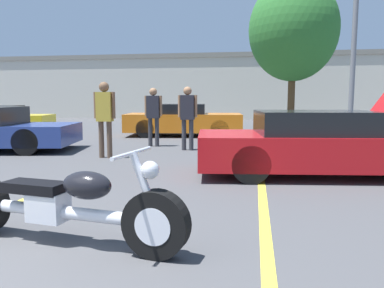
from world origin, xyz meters
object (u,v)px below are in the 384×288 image
object	(u,v)px
spectator_midground	(153,112)
spectator_near_motorcycle	(188,113)
motorcycle	(61,206)
show_car_hood_open	(326,144)
tree_background	(293,30)
spectator_by_show_car	(105,113)
light_pole	(358,0)
parked_car_right_row	(183,120)

from	to	relation	value
spectator_midground	spectator_near_motorcycle	bearing A→B (deg)	-29.82
motorcycle	show_car_hood_open	distance (m)	4.90
tree_background	spectator_by_show_car	distance (m)	11.30
light_pole	parked_car_right_row	size ratio (longest dim) A/B	1.99
motorcycle	spectator_by_show_car	distance (m)	5.36
parked_car_right_row	spectator_midground	size ratio (longest dim) A/B	2.62
light_pole	motorcycle	distance (m)	13.02
show_car_hood_open	spectator_by_show_car	distance (m)	4.91
parked_car_right_row	spectator_by_show_car	distance (m)	5.52
show_car_hood_open	spectator_midground	world-z (taller)	show_car_hood_open
parked_car_right_row	spectator_by_show_car	size ratio (longest dim) A/B	2.50
light_pole	spectator_by_show_car	xyz separation A→B (m)	(-6.92, -5.99, -3.73)
motorcycle	spectator_midground	size ratio (longest dim) A/B	1.51
show_car_hood_open	spectator_by_show_car	bearing A→B (deg)	158.28
spectator_near_motorcycle	spectator_midground	size ratio (longest dim) A/B	1.01
tree_background	parked_car_right_row	bearing A→B (deg)	-136.39
parked_car_right_row	show_car_hood_open	bearing A→B (deg)	-66.49
parked_car_right_row	light_pole	bearing A→B (deg)	-1.65
show_car_hood_open	light_pole	bearing A→B (deg)	66.27
light_pole	spectator_by_show_car	distance (m)	9.88
light_pole	tree_background	bearing A→B (deg)	117.56
tree_background	spectator_by_show_car	world-z (taller)	tree_background
spectator_near_motorcycle	spectator_by_show_car	xyz separation A→B (m)	(-1.67, -1.59, 0.05)
show_car_hood_open	motorcycle	bearing A→B (deg)	-135.84
parked_car_right_row	spectator_near_motorcycle	distance (m)	3.96
motorcycle	spectator_near_motorcycle	xyz separation A→B (m)	(0.03, 6.65, 0.64)
light_pole	motorcycle	world-z (taller)	light_pole
light_pole	spectator_near_motorcycle	bearing A→B (deg)	-140.01
parked_car_right_row	motorcycle	bearing A→B (deg)	-92.28
show_car_hood_open	parked_car_right_row	distance (m)	7.75
parked_car_right_row	spectator_midground	xyz separation A→B (m)	(-0.25, -3.20, 0.42)
motorcycle	spectator_midground	world-z (taller)	spectator_midground
tree_background	parked_car_right_row	xyz separation A→B (m)	(-4.27, -4.07, -3.86)
motorcycle	show_car_hood_open	world-z (taller)	show_car_hood_open
spectator_midground	motorcycle	bearing A→B (deg)	-81.51
spectator_by_show_car	tree_background	bearing A→B (deg)	61.89
spectator_near_motorcycle	spectator_midground	distance (m)	1.29
spectator_midground	spectator_by_show_car	bearing A→B (deg)	-103.92
spectator_by_show_car	show_car_hood_open	bearing A→B (deg)	-14.83
light_pole	spectator_by_show_car	size ratio (longest dim) A/B	4.98
light_pole	tree_background	xyz separation A→B (m)	(-1.84, 3.52, -0.36)
spectator_near_motorcycle	tree_background	bearing A→B (deg)	66.71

